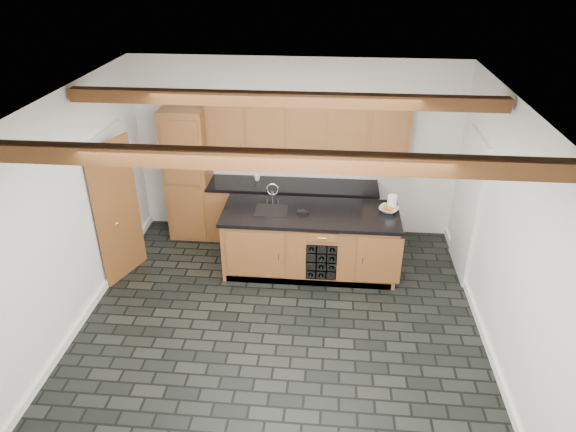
# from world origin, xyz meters

# --- Properties ---
(ground) EXTENTS (5.00, 5.00, 0.00)m
(ground) POSITION_xyz_m (0.00, 0.00, 0.00)
(ground) COLOR black
(ground) RESTS_ON ground
(room_shell) EXTENTS (5.01, 5.00, 5.00)m
(room_shell) POSITION_xyz_m (-0.09, 0.53, 1.53)
(room_shell) COLOR white
(room_shell) RESTS_ON ground
(back_cabinetry) EXTENTS (3.65, 0.62, 2.20)m
(back_cabinetry) POSITION_xyz_m (-0.38, 2.24, 0.98)
(back_cabinetry) COLOR brown
(back_cabinetry) RESTS_ON ground
(island) EXTENTS (2.48, 0.96, 0.93)m
(island) POSITION_xyz_m (0.31, 1.28, 0.46)
(island) COLOR brown
(island) RESTS_ON ground
(faucet) EXTENTS (0.45, 0.40, 0.34)m
(faucet) POSITION_xyz_m (-0.25, 1.33, 0.96)
(faucet) COLOR black
(faucet) RESTS_ON island
(kitchen_scale) EXTENTS (0.17, 0.12, 0.05)m
(kitchen_scale) POSITION_xyz_m (0.19, 1.24, 0.95)
(kitchen_scale) COLOR black
(kitchen_scale) RESTS_ON island
(fruit_bowl) EXTENTS (0.34, 0.34, 0.06)m
(fruit_bowl) POSITION_xyz_m (1.38, 1.41, 0.96)
(fruit_bowl) COLOR beige
(fruit_bowl) RESTS_ON island
(fruit_cluster) EXTENTS (0.16, 0.17, 0.07)m
(fruit_cluster) POSITION_xyz_m (1.38, 1.41, 1.00)
(fruit_cluster) COLOR red
(fruit_cluster) RESTS_ON fruit_bowl
(paper_towel) EXTENTS (0.13, 0.13, 0.23)m
(paper_towel) POSITION_xyz_m (1.42, 1.44, 1.05)
(paper_towel) COLOR white
(paper_towel) RESTS_ON island
(mug) EXTENTS (0.12, 0.12, 0.09)m
(mug) POSITION_xyz_m (-0.59, 2.30, 0.98)
(mug) COLOR white
(mug) RESTS_ON back_cabinetry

